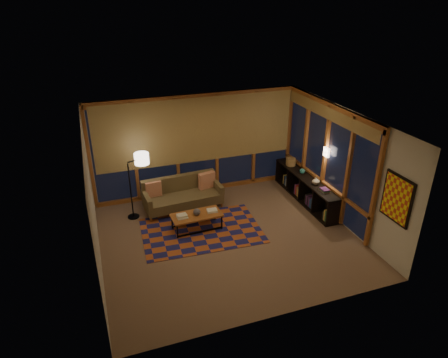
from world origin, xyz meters
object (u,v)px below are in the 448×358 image
object	(u,v)px
sofa	(183,195)
coffee_table	(197,222)
floor_lamp	(130,188)
bookshelf	(305,189)

from	to	relation	value
sofa	coffee_table	world-z (taller)	sofa
sofa	floor_lamp	xyz separation A→B (m)	(-1.26, -0.00, 0.40)
floor_lamp	bookshelf	size ratio (longest dim) A/B	0.59
coffee_table	bookshelf	size ratio (longest dim) A/B	0.43
sofa	floor_lamp	size ratio (longest dim) A/B	1.21
sofa	floor_lamp	bearing A→B (deg)	176.11
coffee_table	floor_lamp	world-z (taller)	floor_lamp
sofa	coffee_table	size ratio (longest dim) A/B	1.67
sofa	bookshelf	world-z (taller)	sofa
sofa	bookshelf	distance (m)	3.18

